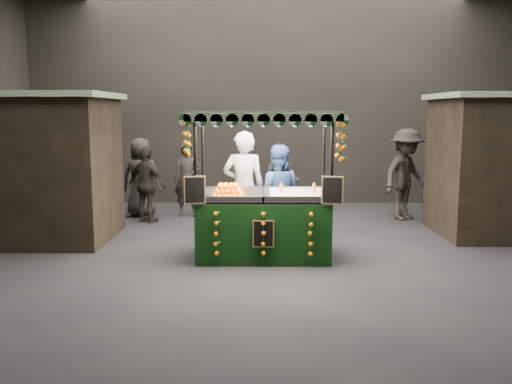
{
  "coord_description": "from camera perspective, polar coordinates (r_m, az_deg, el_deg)",
  "views": [
    {
      "loc": [
        -0.3,
        -8.63,
        2.28
      ],
      "look_at": [
        -0.39,
        0.26,
        0.97
      ],
      "focal_mm": 38.65,
      "sensor_mm": 36.0,
      "label": 1
    }
  ],
  "objects": [
    {
      "name": "juice_stall",
      "position": [
        8.55,
        0.82,
        -2.21
      ],
      "size": [
        2.36,
        1.39,
        2.28
      ],
      "color": "black",
      "rests_on": "ground"
    },
    {
      "name": "shopper_4",
      "position": [
        12.2,
        -11.82,
        1.5
      ],
      "size": [
        0.87,
        0.6,
        1.71
      ],
      "rotation": [
        0.0,
        0.0,
        3.07
      ],
      "color": "#2C2724",
      "rests_on": "ground"
    },
    {
      "name": "shopper_2",
      "position": [
        11.51,
        -11.21,
        0.74
      ],
      "size": [
        0.99,
        0.77,
        1.56
      ],
      "rotation": [
        0.0,
        0.0,
        2.64
      ],
      "color": "black",
      "rests_on": "ground"
    },
    {
      "name": "shopper_3",
      "position": [
        12.0,
        15.24,
        1.76
      ],
      "size": [
        1.41,
        1.32,
        1.92
      ],
      "rotation": [
        0.0,
        0.0,
        0.66
      ],
      "color": "#282320",
      "rests_on": "ground"
    },
    {
      "name": "ground",
      "position": [
        8.93,
        2.51,
        -6.42
      ],
      "size": [
        12.0,
        12.0,
        0.0
      ],
      "primitive_type": "plane",
      "color": "black",
      "rests_on": "ground"
    },
    {
      "name": "market_hall",
      "position": [
        8.71,
        2.66,
        15.64
      ],
      "size": [
        12.1,
        10.1,
        5.05
      ],
      "color": "black",
      "rests_on": "ground"
    },
    {
      "name": "neighbour_stall_left",
      "position": [
        10.51,
        -22.38,
        2.45
      ],
      "size": [
        3.0,
        2.2,
        2.6
      ],
      "color": "black",
      "rests_on": "ground"
    },
    {
      "name": "vendor_blue",
      "position": [
        9.53,
        2.21,
        -0.21
      ],
      "size": [
        0.89,
        0.72,
        1.71
      ],
      "rotation": [
        0.0,
        0.0,
        3.05
      ],
      "color": "navy",
      "rests_on": "ground"
    },
    {
      "name": "vendor_grey",
      "position": [
        9.38,
        -1.27,
        0.38
      ],
      "size": [
        0.71,
        0.47,
        1.95
      ],
      "rotation": [
        0.0,
        0.0,
        3.15
      ],
      "color": "gray",
      "rests_on": "ground"
    },
    {
      "name": "shopper_1",
      "position": [
        11.55,
        2.65,
        1.08
      ],
      "size": [
        0.9,
        0.76,
        1.63
      ],
      "rotation": [
        0.0,
        0.0,
        -0.2
      ],
      "color": "#2A2422",
      "rests_on": "ground"
    },
    {
      "name": "shopper_0",
      "position": [
        12.07,
        -7.1,
        1.31
      ],
      "size": [
        0.59,
        0.39,
        1.61
      ],
      "rotation": [
        0.0,
        0.0,
        -0.01
      ],
      "color": "black",
      "rests_on": "ground"
    }
  ]
}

